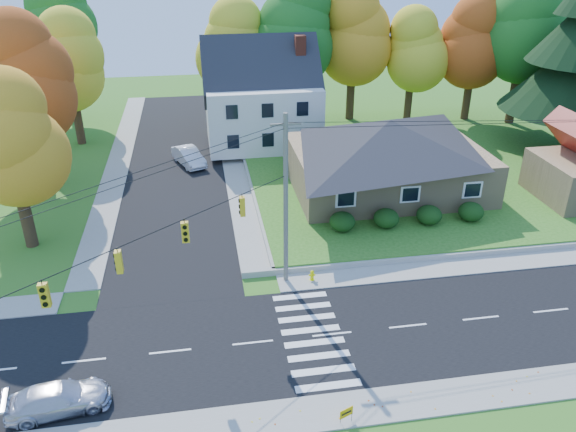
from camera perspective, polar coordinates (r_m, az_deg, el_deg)
name	(u,v)px	position (r m, az deg, el deg)	size (l,w,h in m)	color
ground	(332,334)	(28.90, 4.49, -11.90)	(120.00, 120.00, 0.00)	#3D7923
road_main	(332,334)	(28.89, 4.49, -11.89)	(90.00, 8.00, 0.02)	black
road_cross	(176,160)	(51.14, -11.27, 5.63)	(8.00, 44.00, 0.02)	black
sidewalk_north	(312,280)	(32.82, 2.44, -6.48)	(90.00, 2.00, 0.08)	#9C9A90
sidewalk_south	(359,408)	(25.31, 7.27, -18.78)	(90.00, 2.00, 0.08)	#9C9A90
lawn	(422,163)	(50.05, 13.44, 5.22)	(30.00, 30.00, 0.50)	#3D7923
ranch_house	(388,154)	(42.90, 10.10, 6.23)	(14.60, 10.60, 5.40)	tan
colonial_house	(262,99)	(51.93, -2.64, 11.75)	(10.40, 8.40, 9.60)	silver
hedge_row	(408,217)	(38.26, 12.07, -0.05)	(10.70, 1.70, 1.27)	#163A10
traffic_infrastructure	(326,232)	(27.12, 3.90, -1.64)	(38.10, 10.66, 10.00)	#666059
tree_lot_0	(233,46)	(56.79, -5.64, 16.81)	(6.72, 6.72, 12.51)	#3F2A19
tree_lot_1	(296,32)	(56.33, 0.79, 18.19)	(7.84, 7.84, 14.60)	#3F2A19
tree_lot_2	(353,36)	(58.73, 6.67, 17.73)	(7.28, 7.28, 13.56)	#3F2A19
tree_lot_3	(413,49)	(59.92, 12.63, 16.21)	(6.16, 6.16, 11.47)	#3F2A19
tree_lot_4	(475,42)	(61.38, 18.47, 16.38)	(6.72, 6.72, 12.51)	#3F2A19
tree_lot_5	(527,24)	(61.33, 23.09, 17.52)	(8.40, 8.40, 15.64)	#3F2A19
tree_west_0	(8,140)	(37.22, -26.57, 6.95)	(6.16, 6.16, 11.47)	#3F2A19
tree_west_1	(27,79)	(46.46, -24.98, 12.48)	(7.28, 7.28, 13.56)	#3F2A19
tree_west_2	(68,61)	(55.89, -21.47, 14.48)	(6.72, 6.72, 12.51)	#3F2A19
tree_west_3	(59,32)	(63.82, -22.22, 16.90)	(7.84, 7.84, 14.60)	#3F2A19
silver_sedan	(58,398)	(26.47, -22.31, -16.78)	(1.73, 4.26, 1.24)	silver
white_car	(189,156)	(49.57, -10.05, 5.98)	(1.57, 4.50, 1.48)	silver
fire_hydrant	(312,276)	(32.62, 2.46, -6.10)	(0.39, 0.31, 0.69)	#EAE500
yard_sign	(346,413)	(24.31, 5.96, -19.28)	(0.61, 0.28, 0.81)	black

